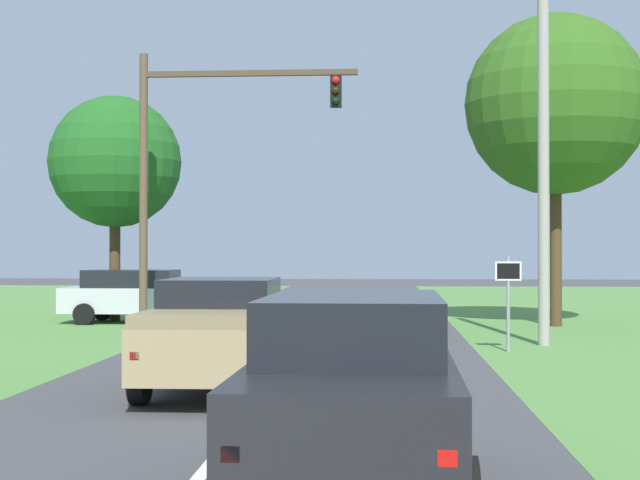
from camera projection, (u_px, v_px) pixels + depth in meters
ground_plane at (273, 387)px, 16.18m from camera, size 120.00×120.00×0.00m
red_suv_near at (353, 391)px, 8.96m from camera, size 2.18×4.51×1.91m
pickup_truck_lead at (222, 333)px, 15.80m from camera, size 2.32×5.54×1.88m
traffic_light at (196, 152)px, 26.97m from camera, size 6.30×0.40×8.02m
keep_moving_sign at (508, 290)px, 21.68m from camera, size 0.60×0.09×2.22m
oak_tree_right at (555, 105)px, 29.05m from camera, size 5.59×5.59×9.65m
crossing_suv_far at (137, 295)px, 30.34m from camera, size 4.78×2.18×1.71m
utility_pole_right at (543, 150)px, 23.18m from camera, size 0.28×0.28×9.65m
extra_tree_1 at (115, 162)px, 31.20m from camera, size 4.38×4.38×7.48m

